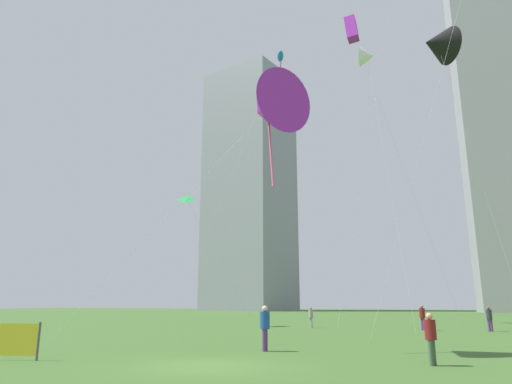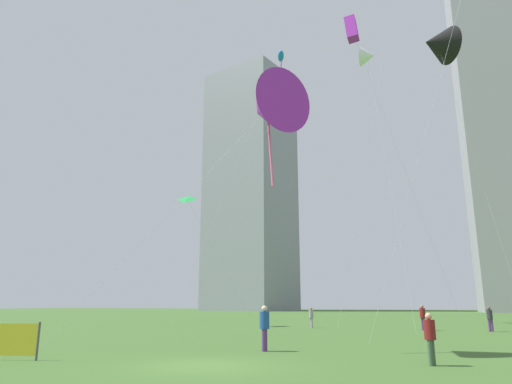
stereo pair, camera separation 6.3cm
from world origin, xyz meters
name	(u,v)px [view 2 (the right image)]	position (x,y,z in m)	size (l,w,h in m)	color
ground	(204,366)	(0.00, 0.00, 0.00)	(280.00, 280.00, 0.00)	#3D6028
person_standing_0	(430,335)	(6.72, 2.70, 0.94)	(0.36, 0.36, 1.63)	#3F593F
person_standing_1	(264,325)	(0.18, 5.00, 1.06)	(0.41, 0.41, 1.83)	#593372
person_standing_2	(311,316)	(-2.75, 23.73, 0.94)	(0.36, 0.36, 1.62)	gray
person_standing_4	(490,317)	(10.21, 23.49, 0.99)	(0.38, 0.38, 1.71)	#593372
person_standing_5	(423,316)	(5.77, 23.18, 1.05)	(0.40, 0.40, 1.81)	#593372
kite_flying_0	(187,200)	(-13.76, 22.34, 11.16)	(5.70, 6.21, 11.67)	silver
kite_flying_1	(438,44)	(8.25, 13.52, 17.18)	(4.68, 4.16, 18.35)	silver
kite_flying_2	(281,57)	(-7.99, 32.81, 30.02)	(11.04, 6.48, 30.53)	silver
kite_flying_4	(367,56)	(3.12, 22.01, 21.96)	(3.00, 3.61, 22.84)	silver
kite_flying_5	(352,30)	(3.34, 12.51, 18.69)	(5.57, 7.57, 19.64)	silver
kite_flying_7	(270,107)	(0.53, 4.90, 10.76)	(12.25, 3.74, 12.32)	silver
distant_highrise_0	(250,187)	(-40.69, 103.77, 33.82)	(21.30, 17.32, 67.64)	gray
event_banner	(2,340)	(-7.36, -1.24, 0.69)	(2.65, 0.81, 1.29)	#4C4C4C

